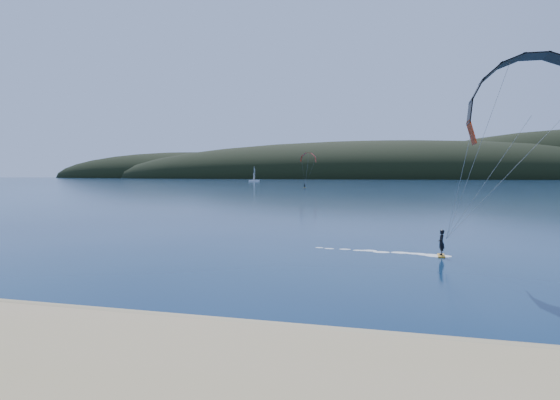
% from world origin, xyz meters
% --- Properties ---
extents(ground, '(1800.00, 1800.00, 0.00)m').
position_xyz_m(ground, '(0.00, 0.00, 0.00)').
color(ground, '#081F3E').
rests_on(ground, ground).
extents(wet_sand, '(220.00, 2.50, 0.10)m').
position_xyz_m(wet_sand, '(0.00, 4.50, 0.05)').
color(wet_sand, '#87714E').
rests_on(wet_sand, ground).
extents(headland, '(1200.00, 310.00, 140.00)m').
position_xyz_m(headland, '(0.63, 745.28, 0.00)').
color(headland, black).
rests_on(headland, ground).
extents(kitesurfer_near, '(20.42, 6.75, 13.59)m').
position_xyz_m(kitesurfer_near, '(18.46, 22.08, 9.85)').
color(kitesurfer_near, orange).
rests_on(kitesurfer_near, ground).
extents(kitesurfer_far, '(7.57, 8.66, 14.36)m').
position_xyz_m(kitesurfer_far, '(-35.87, 204.87, 12.24)').
color(kitesurfer_far, orange).
rests_on(kitesurfer_far, ground).
extents(sailboat, '(9.60, 6.36, 13.41)m').
position_xyz_m(sailboat, '(-125.11, 394.00, 0.99)').
color(sailboat, white).
rests_on(sailboat, ground).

